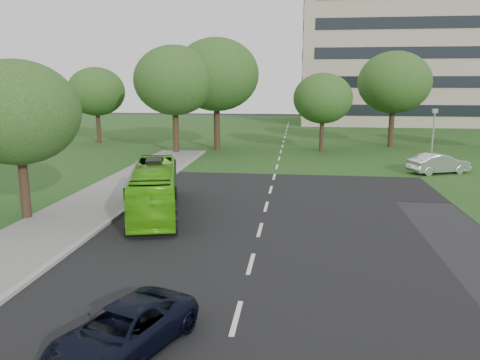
{
  "coord_description": "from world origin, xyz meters",
  "views": [
    {
      "loc": [
        1.59,
        -17.86,
        6.46
      ],
      "look_at": [
        -1.29,
        5.13,
        1.6
      ],
      "focal_mm": 35.0,
      "sensor_mm": 36.0,
      "label": 1
    }
  ],
  "objects_px": {
    "tree_park_b": "(216,75)",
    "office_building": "(430,43)",
    "bus": "(154,189)",
    "suv": "(123,331)",
    "tree_side_near": "(17,113)",
    "camera_pole": "(433,130)",
    "sedan": "(439,163)",
    "tree_park_d": "(394,82)",
    "tree_park_f": "(96,92)",
    "tree_park_c": "(323,98)",
    "tree_park_a": "(174,80)"
  },
  "relations": [
    {
      "from": "tree_park_b",
      "to": "office_building",
      "type": "bearing_deg",
      "value": 51.3
    },
    {
      "from": "bus",
      "to": "suv",
      "type": "distance_m",
      "value": 12.62
    },
    {
      "from": "tree_side_near",
      "to": "camera_pole",
      "type": "distance_m",
      "value": 28.95
    },
    {
      "from": "sedan",
      "to": "suv",
      "type": "bearing_deg",
      "value": 127.66
    },
    {
      "from": "sedan",
      "to": "tree_park_b",
      "type": "bearing_deg",
      "value": 38.43
    },
    {
      "from": "sedan",
      "to": "bus",
      "type": "bearing_deg",
      "value": 103.61
    },
    {
      "from": "tree_park_d",
      "to": "sedan",
      "type": "xyz_separation_m",
      "value": [
        0.77,
        -14.27,
        -5.71
      ]
    },
    {
      "from": "tree_park_b",
      "to": "bus",
      "type": "bearing_deg",
      "value": -88.12
    },
    {
      "from": "tree_side_near",
      "to": "suv",
      "type": "distance_m",
      "value": 14.15
    },
    {
      "from": "tree_side_near",
      "to": "bus",
      "type": "height_order",
      "value": "tree_side_near"
    },
    {
      "from": "tree_park_b",
      "to": "tree_park_f",
      "type": "height_order",
      "value": "tree_park_b"
    },
    {
      "from": "tree_side_near",
      "to": "camera_pole",
      "type": "bearing_deg",
      "value": 36.96
    },
    {
      "from": "tree_park_b",
      "to": "tree_park_c",
      "type": "distance_m",
      "value": 10.26
    },
    {
      "from": "sedan",
      "to": "suv",
      "type": "distance_m",
      "value": 28.59
    },
    {
      "from": "tree_park_a",
      "to": "bus",
      "type": "distance_m",
      "value": 20.94
    },
    {
      "from": "tree_park_f",
      "to": "tree_park_d",
      "type": "bearing_deg",
      "value": 1.29
    },
    {
      "from": "tree_park_c",
      "to": "tree_side_near",
      "type": "relative_size",
      "value": 0.98
    },
    {
      "from": "tree_side_near",
      "to": "bus",
      "type": "xyz_separation_m",
      "value": [
        5.68,
        2.02,
        -3.87
      ]
    },
    {
      "from": "office_building",
      "to": "tree_park_f",
      "type": "distance_m",
      "value": 52.86
    },
    {
      "from": "tree_side_near",
      "to": "camera_pole",
      "type": "xyz_separation_m",
      "value": [
        23.07,
        17.36,
        -2.2
      ]
    },
    {
      "from": "office_building",
      "to": "tree_park_a",
      "type": "bearing_deg",
      "value": -129.78
    },
    {
      "from": "tree_park_d",
      "to": "bus",
      "type": "xyz_separation_m",
      "value": [
        -16.42,
        -26.85,
        -5.21
      ]
    },
    {
      "from": "suv",
      "to": "tree_park_b",
      "type": "bearing_deg",
      "value": 117.53
    },
    {
      "from": "tree_side_near",
      "to": "bus",
      "type": "bearing_deg",
      "value": 19.56
    },
    {
      "from": "office_building",
      "to": "camera_pole",
      "type": "distance_m",
      "value": 44.61
    },
    {
      "from": "office_building",
      "to": "sedan",
      "type": "distance_m",
      "value": 47.77
    },
    {
      "from": "office_building",
      "to": "tree_park_b",
      "type": "distance_m",
      "value": 45.41
    },
    {
      "from": "tree_park_d",
      "to": "bus",
      "type": "bearing_deg",
      "value": -121.46
    },
    {
      "from": "tree_side_near",
      "to": "camera_pole",
      "type": "relative_size",
      "value": 1.68
    },
    {
      "from": "office_building",
      "to": "bus",
      "type": "xyz_separation_m",
      "value": [
        -27.46,
        -57.72,
        -11.28
      ]
    },
    {
      "from": "bus",
      "to": "camera_pole",
      "type": "relative_size",
      "value": 1.96
    },
    {
      "from": "office_building",
      "to": "tree_park_c",
      "type": "height_order",
      "value": "office_building"
    },
    {
      "from": "tree_park_a",
      "to": "tree_park_c",
      "type": "bearing_deg",
      "value": 12.0
    },
    {
      "from": "tree_park_d",
      "to": "tree_side_near",
      "type": "relative_size",
      "value": 1.27
    },
    {
      "from": "tree_side_near",
      "to": "bus",
      "type": "distance_m",
      "value": 7.17
    },
    {
      "from": "tree_park_b",
      "to": "tree_park_f",
      "type": "distance_m",
      "value": 14.19
    },
    {
      "from": "suv",
      "to": "sedan",
      "type": "bearing_deg",
      "value": 81.61
    },
    {
      "from": "tree_park_c",
      "to": "tree_side_near",
      "type": "xyz_separation_m",
      "value": [
        -14.97,
        -24.68,
        0.12
      ]
    },
    {
      "from": "tree_park_f",
      "to": "bus",
      "type": "xyz_separation_m",
      "value": [
        14.35,
        -26.15,
        -4.25
      ]
    },
    {
      "from": "tree_park_d",
      "to": "sedan",
      "type": "relative_size",
      "value": 2.16
    },
    {
      "from": "tree_park_c",
      "to": "tree_side_near",
      "type": "height_order",
      "value": "tree_side_near"
    },
    {
      "from": "suv",
      "to": "tree_park_a",
      "type": "bearing_deg",
      "value": 123.88
    },
    {
      "from": "tree_park_d",
      "to": "tree_side_near",
      "type": "xyz_separation_m",
      "value": [
        -22.11,
        -28.87,
        -1.34
      ]
    },
    {
      "from": "tree_park_c",
      "to": "sedan",
      "type": "relative_size",
      "value": 1.66
    },
    {
      "from": "tree_park_a",
      "to": "camera_pole",
      "type": "distance_m",
      "value": 22.26
    },
    {
      "from": "tree_park_d",
      "to": "tree_park_c",
      "type": "bearing_deg",
      "value": -149.59
    },
    {
      "from": "bus",
      "to": "camera_pole",
      "type": "xyz_separation_m",
      "value": [
        17.38,
        15.34,
        1.67
      ]
    },
    {
      "from": "tree_park_b",
      "to": "tree_park_d",
      "type": "xyz_separation_m",
      "value": [
        17.17,
        4.32,
        -0.71
      ]
    },
    {
      "from": "suv",
      "to": "camera_pole",
      "type": "distance_m",
      "value": 31.19
    },
    {
      "from": "tree_park_b",
      "to": "sedan",
      "type": "height_order",
      "value": "tree_park_b"
    }
  ]
}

